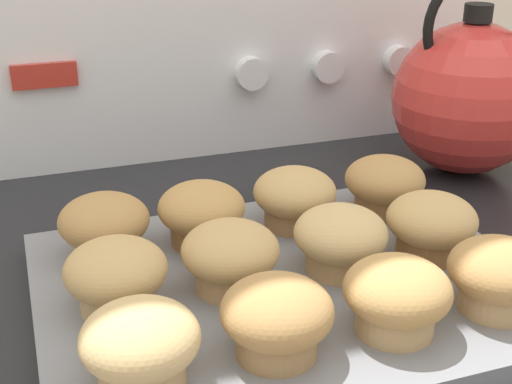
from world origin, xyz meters
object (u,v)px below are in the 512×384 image
muffin_r1_c1 (230,256)px  muffin_r1_c2 (340,239)px  muffin_r0_c0 (141,345)px  muffin_r1_c3 (431,225)px  muffin_r2_c3 (385,184)px  muffin_r2_c1 (202,213)px  muffin_r2_c0 (104,226)px  muffin_r2_c2 (295,197)px  muffin_r0_c2 (397,296)px  muffin_r0_c1 (277,317)px  tea_kettle (469,95)px  muffin_r0_c3 (499,275)px  muffin_pan (286,291)px  muffin_r1_c0 (116,275)px

muffin_r1_c1 → muffin_r1_c2: size_ratio=1.00×
muffin_r0_c0 → muffin_r1_c1: 0.13m
muffin_r1_c3 → muffin_r2_c3: same height
muffin_r1_c1 → muffin_r2_c1: bearing=90.2°
muffin_r2_c0 → muffin_r2_c2: (0.18, 0.00, 0.00)m
muffin_r0_c0 → muffin_r2_c2: 0.26m
muffin_r0_c2 → muffin_r2_c0: same height
muffin_r1_c1 → muffin_r2_c1: 0.09m
muffin_r0_c1 → muffin_r1_c1: (-0.00, 0.09, 0.00)m
muffin_r0_c1 → muffin_r1_c1: bearing=92.5°
muffin_r0_c0 → muffin_r1_c1: same height
muffin_r1_c1 → tea_kettle: 0.42m
muffin_r0_c1 → muffin_r1_c1: same height
muffin_r2_c2 → muffin_r0_c0: bearing=-134.5°
muffin_r2_c0 → muffin_r2_c3: same height
muffin_r0_c0 → muffin_r0_c3: 0.27m
muffin_r1_c2 → muffin_r2_c2: same height
muffin_r1_c1 → muffin_pan: bearing=-3.1°
muffin_r0_c2 → muffin_r2_c3: bearing=63.8°
muffin_r1_c0 → muffin_r0_c3: bearing=-19.1°
muffin_r0_c3 → muffin_r1_c0: size_ratio=1.00×
muffin_r0_c2 → muffin_r1_c2: bearing=89.9°
muffin_r0_c0 → muffin_r2_c1: (0.09, 0.18, 0.00)m
muffin_r0_c0 → tea_kettle: size_ratio=0.32×
muffin_r2_c0 → muffin_r2_c2: bearing=1.0°
muffin_r0_c3 → muffin_r2_c3: 0.19m
muffin_r0_c3 → muffin_r2_c2: bearing=116.1°
muffin_r2_c0 → muffin_r2_c3: size_ratio=1.00×
muffin_r0_c2 → muffin_r2_c2: (-0.00, 0.19, 0.00)m
muffin_r0_c2 → muffin_r2_c2: same height
muffin_r0_c0 → tea_kettle: tea_kettle is taller
muffin_pan → muffin_r2_c3: 0.17m
muffin_pan → tea_kettle: 0.39m
muffin_pan → muffin_r1_c1: (-0.05, 0.00, 0.04)m
muffin_r1_c3 → tea_kettle: (0.18, 0.21, 0.04)m
muffin_r0_c2 → tea_kettle: bearing=49.0°
muffin_r0_c3 → muffin_r2_c2: same height
tea_kettle → muffin_r2_c3: bearing=-145.6°
muffin_pan → muffin_r1_c1: 0.06m
muffin_r0_c2 → muffin_r1_c2: size_ratio=1.00×
muffin_r0_c0 → muffin_r0_c1: 0.09m
muffin_r0_c2 → tea_kettle: (0.27, 0.31, 0.04)m
muffin_r0_c3 → muffin_r1_c2: 0.13m
muffin_r1_c1 → muffin_r2_c3: 0.21m
muffin_r1_c0 → muffin_r1_c2: bearing=-0.4°
muffin_r2_c1 → muffin_r2_c2: same height
muffin_r0_c0 → muffin_r2_c3: same height
muffin_r0_c1 → muffin_r0_c3: same height
muffin_r1_c1 → muffin_r2_c3: size_ratio=1.00×
muffin_r1_c3 → muffin_r2_c2: (-0.09, 0.09, 0.00)m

